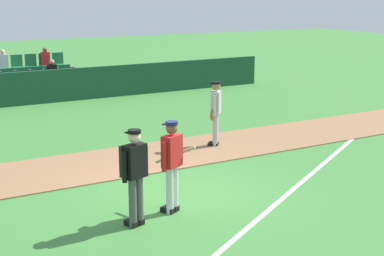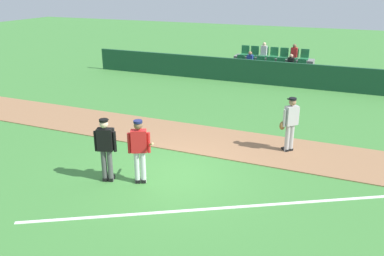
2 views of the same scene
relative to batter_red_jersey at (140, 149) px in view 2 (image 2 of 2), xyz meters
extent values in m
plane|color=#42843A|center=(0.53, 0.77, -0.97)|extent=(80.00, 80.00, 0.00)
cube|color=#9E704C|center=(0.53, 3.51, -0.95)|extent=(28.00, 2.51, 0.03)
cube|color=white|center=(3.53, 0.27, -0.96)|extent=(10.39, 6.18, 0.01)
cube|color=#19472D|center=(0.53, 11.96, -0.35)|extent=(20.00, 0.16, 1.23)
cube|color=slate|center=(0.53, 13.41, -0.82)|extent=(4.45, 2.10, 0.30)
cube|color=slate|center=(0.53, 12.98, -0.47)|extent=(4.35, 0.85, 0.40)
cube|color=#237542|center=(-1.12, 12.88, -0.22)|extent=(0.44, 0.40, 0.08)
cube|color=#237542|center=(-1.12, 13.10, 0.03)|extent=(0.44, 0.08, 0.50)
cube|color=#237542|center=(-0.57, 12.88, -0.22)|extent=(0.44, 0.40, 0.08)
cube|color=#237542|center=(-0.57, 13.10, 0.03)|extent=(0.44, 0.08, 0.50)
cube|color=#263F99|center=(-0.57, 12.93, 0.08)|extent=(0.32, 0.22, 0.52)
sphere|color=#9E7051|center=(-0.57, 12.93, 0.43)|extent=(0.20, 0.20, 0.20)
cube|color=#237542|center=(-0.02, 12.88, -0.22)|extent=(0.44, 0.40, 0.08)
cube|color=#237542|center=(-0.02, 13.10, 0.03)|extent=(0.44, 0.08, 0.50)
cube|color=#237542|center=(0.53, 12.88, -0.22)|extent=(0.44, 0.40, 0.08)
cube|color=#237542|center=(0.53, 13.10, 0.03)|extent=(0.44, 0.08, 0.50)
cube|color=#237542|center=(1.08, 12.88, -0.22)|extent=(0.44, 0.40, 0.08)
cube|color=#237542|center=(1.08, 13.10, 0.03)|extent=(0.44, 0.08, 0.50)
cube|color=#237542|center=(1.63, 12.88, -0.22)|extent=(0.44, 0.40, 0.08)
cube|color=#237542|center=(1.63, 13.10, 0.03)|extent=(0.44, 0.08, 0.50)
cube|color=black|center=(1.63, 12.93, 0.08)|extent=(0.32, 0.22, 0.52)
sphere|color=tan|center=(1.63, 12.93, 0.43)|extent=(0.20, 0.20, 0.20)
cube|color=#237542|center=(2.18, 12.88, -0.22)|extent=(0.44, 0.40, 0.08)
cube|color=#237542|center=(2.18, 13.10, 0.03)|extent=(0.44, 0.08, 0.50)
cube|color=slate|center=(0.53, 13.83, -0.07)|extent=(4.35, 0.85, 0.40)
cube|color=#237542|center=(-1.12, 13.73, 0.18)|extent=(0.44, 0.40, 0.08)
cube|color=#237542|center=(-1.12, 13.95, 0.43)|extent=(0.44, 0.08, 0.50)
cube|color=#237542|center=(-0.57, 13.73, 0.18)|extent=(0.44, 0.40, 0.08)
cube|color=#237542|center=(-0.57, 13.95, 0.43)|extent=(0.44, 0.08, 0.50)
cube|color=#237542|center=(-0.02, 13.73, 0.18)|extent=(0.44, 0.40, 0.08)
cube|color=#237542|center=(-0.02, 13.95, 0.43)|extent=(0.44, 0.08, 0.50)
cube|color=silver|center=(-0.02, 13.78, 0.48)|extent=(0.32, 0.22, 0.52)
sphere|color=beige|center=(-0.02, 13.78, 0.83)|extent=(0.20, 0.20, 0.20)
cube|color=#237542|center=(0.53, 13.73, 0.18)|extent=(0.44, 0.40, 0.08)
cube|color=#237542|center=(0.53, 13.95, 0.43)|extent=(0.44, 0.08, 0.50)
cube|color=#237542|center=(1.08, 13.73, 0.18)|extent=(0.44, 0.40, 0.08)
cube|color=#237542|center=(1.08, 13.95, 0.43)|extent=(0.44, 0.08, 0.50)
cube|color=#237542|center=(1.63, 13.73, 0.18)|extent=(0.44, 0.40, 0.08)
cube|color=#237542|center=(1.63, 13.95, 0.43)|extent=(0.44, 0.08, 0.50)
cube|color=red|center=(1.63, 13.78, 0.48)|extent=(0.32, 0.22, 0.52)
sphere|color=brown|center=(1.63, 13.78, 0.83)|extent=(0.20, 0.20, 0.20)
cube|color=#237542|center=(2.18, 13.73, 0.18)|extent=(0.44, 0.40, 0.08)
cube|color=#237542|center=(2.18, 13.95, 0.43)|extent=(0.44, 0.08, 0.50)
cylinder|color=silver|center=(-0.07, -0.04, -0.52)|extent=(0.14, 0.14, 0.90)
cylinder|color=silver|center=(0.07, 0.03, -0.52)|extent=(0.14, 0.14, 0.90)
cube|color=black|center=(-0.10, 0.01, -0.92)|extent=(0.22, 0.29, 0.10)
cube|color=black|center=(0.04, 0.08, -0.92)|extent=(0.22, 0.29, 0.10)
cube|color=red|center=(0.00, -0.01, 0.23)|extent=(0.46, 0.38, 0.60)
cylinder|color=red|center=(-0.23, -0.12, 0.18)|extent=(0.09, 0.09, 0.55)
cylinder|color=red|center=(0.22, 0.10, 0.18)|extent=(0.09, 0.09, 0.55)
sphere|color=brown|center=(0.00, -0.01, 0.66)|extent=(0.22, 0.22, 0.22)
cylinder|color=#191E4C|center=(0.00, -0.01, 0.76)|extent=(0.23, 0.23, 0.06)
cube|color=#191E4C|center=(-0.05, 0.08, 0.73)|extent=(0.21, 0.19, 0.02)
cylinder|color=tan|center=(0.18, 0.19, 0.08)|extent=(0.60, 0.61, 0.41)
cylinder|color=#4C4C4C|center=(-0.94, -0.29, -0.52)|extent=(0.14, 0.14, 0.90)
cylinder|color=#4C4C4C|center=(-0.79, -0.24, -0.52)|extent=(0.14, 0.14, 0.90)
cube|color=black|center=(-0.96, -0.23, -0.92)|extent=(0.20, 0.28, 0.10)
cube|color=black|center=(-0.81, -0.18, -0.92)|extent=(0.20, 0.28, 0.10)
cube|color=black|center=(-0.86, -0.26, 0.23)|extent=(0.45, 0.34, 0.60)
cylinder|color=black|center=(-1.10, -0.34, 0.18)|extent=(0.09, 0.09, 0.55)
cylinder|color=black|center=(-0.63, -0.18, 0.18)|extent=(0.09, 0.09, 0.55)
sphere|color=beige|center=(-0.86, -0.26, 0.66)|extent=(0.22, 0.22, 0.22)
cylinder|color=black|center=(-0.86, -0.26, 0.76)|extent=(0.23, 0.23, 0.06)
cube|color=black|center=(-0.89, -0.17, 0.73)|extent=(0.21, 0.17, 0.02)
cube|color=black|center=(-0.90, -0.14, 0.23)|extent=(0.44, 0.22, 0.56)
cylinder|color=#B2B2B2|center=(3.20, 3.56, -0.52)|extent=(0.14, 0.14, 0.90)
cylinder|color=#B2B2B2|center=(3.31, 3.68, -0.52)|extent=(0.14, 0.14, 0.90)
cube|color=black|center=(3.16, 3.60, -0.92)|extent=(0.27, 0.26, 0.10)
cube|color=black|center=(3.26, 3.72, -0.92)|extent=(0.27, 0.26, 0.10)
cube|color=#B2B2B2|center=(3.25, 3.62, 0.23)|extent=(0.43, 0.44, 0.60)
cylinder|color=#B2B2B2|center=(3.09, 3.43, 0.18)|extent=(0.09, 0.09, 0.55)
cylinder|color=#B2B2B2|center=(3.42, 3.81, 0.18)|extent=(0.09, 0.09, 0.55)
sphere|color=#9E7051|center=(3.25, 3.62, 0.66)|extent=(0.22, 0.22, 0.22)
cylinder|color=black|center=(3.25, 3.62, 0.76)|extent=(0.23, 0.23, 0.06)
cube|color=black|center=(3.18, 3.69, 0.73)|extent=(0.21, 0.21, 0.02)
ellipsoid|color=brown|center=(3.04, 3.45, -0.07)|extent=(0.22, 0.23, 0.28)
camera|label=1|loc=(-4.80, -9.06, 3.10)|focal=53.98mm
camera|label=2|loc=(4.97, -8.23, 4.10)|focal=37.32mm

